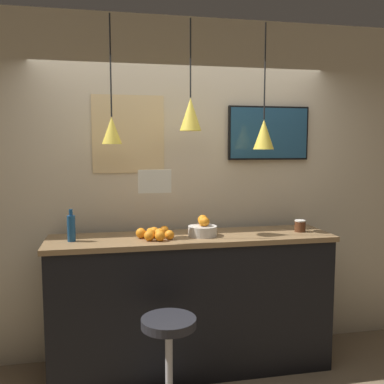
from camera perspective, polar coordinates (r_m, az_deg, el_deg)
The scene contains 13 objects.
back_wall at distance 3.74m, azimuth -1.17°, elevation 0.44°, with size 8.00×0.06×2.90m.
service_counter at distance 3.57m, azimuth -0.00°, elevation -14.58°, with size 2.26×0.55×1.11m.
bar_stool at distance 3.03m, azimuth -3.10°, elevation -20.25°, with size 0.39×0.39×0.69m.
fruit_bowl at distance 3.41m, azimuth 1.44°, elevation -4.90°, with size 0.23×0.23×0.16m.
orange_pile at distance 3.32m, azimuth -4.91°, elevation -5.54°, with size 0.29×0.30×0.08m.
juice_bottle at distance 3.32m, azimuth -15.80°, elevation -4.61°, with size 0.06×0.06×0.24m.
spread_jar at distance 3.68m, azimuth 14.21°, elevation -4.40°, with size 0.09×0.09×0.10m.
pendant_lamp_left at distance 3.33m, azimuth -10.65°, elevation 8.22°, with size 0.15×0.15×0.97m.
pendant_lamp_middle at distance 3.41m, azimuth -0.20°, elevation 10.38°, with size 0.17×0.17×0.86m.
pendant_lamp_right at distance 3.57m, azimuth 9.55°, elevation 7.69°, with size 0.17×0.17×1.01m.
mounted_tv at distance 3.88m, azimuth 10.18°, elevation 7.73°, with size 0.74×0.04×0.47m.
hanging_menu_board at distance 3.11m, azimuth -4.97°, elevation 1.42°, with size 0.24×0.01×0.17m.
wall_poster at distance 3.63m, azimuth -8.48°, elevation 7.64°, with size 0.60×0.01×0.64m.
Camera 1 is at (-0.66, -2.70, 1.82)m, focal length 40.00 mm.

